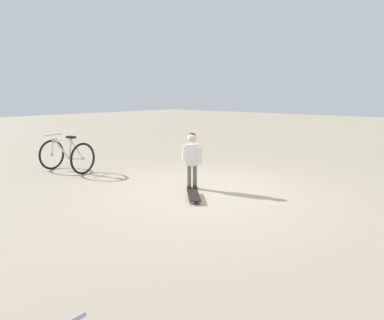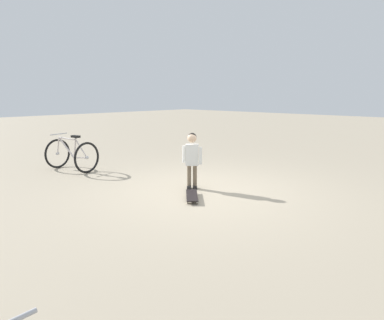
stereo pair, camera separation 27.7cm
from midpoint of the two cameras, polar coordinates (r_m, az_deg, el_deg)
The scene contains 4 objects.
ground_plane at distance 6.16m, azimuth 3.47°, elevation -5.40°, with size 50.00×50.00×0.00m, color tan.
child_person at distance 6.20m, azimuth 1.28°, elevation 0.96°, with size 0.27×0.40×1.06m.
skateboard at distance 5.70m, azimuth 1.38°, elevation -6.14°, with size 0.61×0.61×0.07m.
bicycle_mid at distance 8.20m, azimuth -19.07°, elevation 0.90°, with size 0.92×1.19×0.85m.
Camera 2 is at (-4.46, -3.87, 1.75)m, focal length 31.05 mm.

